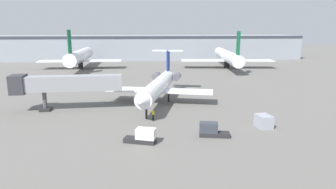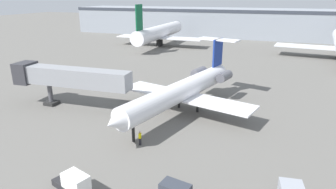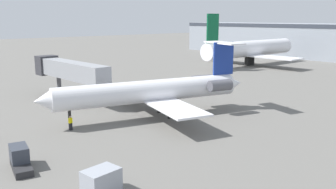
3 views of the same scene
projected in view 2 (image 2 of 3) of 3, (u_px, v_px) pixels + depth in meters
ground_plane at (179, 109)px, 44.40m from camera, size 400.00×400.00×0.10m
regional_jet at (184, 89)px, 41.82m from camera, size 20.89×28.28×9.40m
jet_bridge at (65, 77)px, 43.58m from camera, size 18.75×3.73×6.41m
ground_crew_marshaller at (140, 138)px, 33.38m from camera, size 0.35×0.45×1.69m
baggage_tug_lead at (74, 184)px, 25.33m from camera, size 4.24×2.58×1.90m
terminal_building at (245, 23)px, 118.55m from camera, size 143.76×20.89×10.86m
parked_airliner_west_end at (159, 32)px, 96.30m from camera, size 28.85×34.34×13.72m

